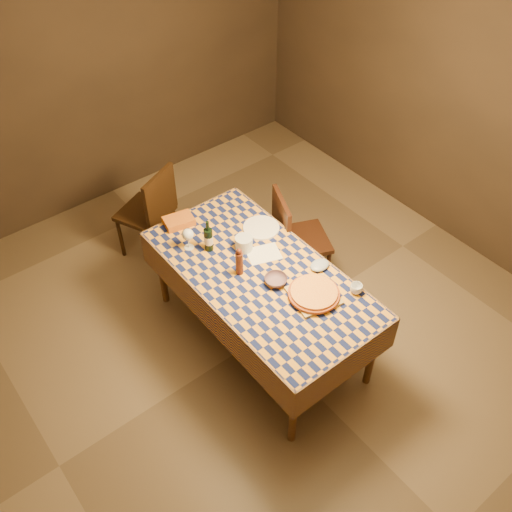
% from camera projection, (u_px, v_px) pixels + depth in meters
% --- Properties ---
extents(room, '(5.00, 5.10, 2.70)m').
position_uv_depth(room, '(261.00, 211.00, 3.73)').
color(room, brown).
rests_on(room, ground).
extents(dining_table, '(0.94, 1.84, 0.77)m').
position_uv_depth(dining_table, '(260.00, 280.00, 4.18)').
color(dining_table, brown).
rests_on(dining_table, ground).
extents(cutting_board, '(0.37, 0.37, 0.02)m').
position_uv_depth(cutting_board, '(314.00, 295.00, 3.96)').
color(cutting_board, tan).
rests_on(cutting_board, dining_table).
extents(pizza, '(0.37, 0.37, 0.04)m').
position_uv_depth(pizza, '(314.00, 293.00, 3.94)').
color(pizza, '#984119').
rests_on(pizza, cutting_board).
extents(pepper_mill, '(0.07, 0.07, 0.24)m').
position_uv_depth(pepper_mill, '(239.00, 262.00, 4.05)').
color(pepper_mill, '#4F1F12').
rests_on(pepper_mill, dining_table).
extents(bowl, '(0.18, 0.18, 0.05)m').
position_uv_depth(bowl, '(276.00, 280.00, 4.04)').
color(bowl, '#684C57').
rests_on(bowl, dining_table).
extents(wine_glass, '(0.09, 0.09, 0.18)m').
position_uv_depth(wine_glass, '(188.00, 235.00, 4.23)').
color(wine_glass, white).
rests_on(wine_glass, dining_table).
extents(wine_bottle, '(0.07, 0.07, 0.27)m').
position_uv_depth(wine_bottle, '(209.00, 239.00, 4.24)').
color(wine_bottle, black).
rests_on(wine_bottle, dining_table).
extents(deli_tub, '(0.15, 0.15, 0.11)m').
position_uv_depth(deli_tub, '(244.00, 243.00, 4.27)').
color(deli_tub, silver).
rests_on(deli_tub, dining_table).
extents(takeout_container, '(0.26, 0.20, 0.06)m').
position_uv_depth(takeout_container, '(179.00, 221.00, 4.50)').
color(takeout_container, '#C06019').
rests_on(takeout_container, dining_table).
extents(white_plate, '(0.35, 0.35, 0.02)m').
position_uv_depth(white_plate, '(261.00, 228.00, 4.47)').
color(white_plate, white).
rests_on(white_plate, dining_table).
extents(tumbler, '(0.11, 0.11, 0.07)m').
position_uv_depth(tumbler, '(356.00, 289.00, 3.97)').
color(tumbler, white).
rests_on(tumbler, dining_table).
extents(flour_patch, '(0.29, 0.26, 0.00)m').
position_uv_depth(flour_patch, '(264.00, 254.00, 4.27)').
color(flour_patch, white).
rests_on(flour_patch, dining_table).
extents(flour_bag, '(0.19, 0.17, 0.04)m').
position_uv_depth(flour_bag, '(320.00, 265.00, 4.15)').
color(flour_bag, '#96A7C0').
rests_on(flour_bag, dining_table).
extents(chair_far, '(0.56, 0.56, 0.93)m').
position_uv_depth(chair_far, '(152.00, 209.00, 5.03)').
color(chair_far, black).
rests_on(chair_far, ground).
extents(chair_right, '(0.56, 0.56, 0.93)m').
position_uv_depth(chair_right, '(294.00, 235.00, 4.78)').
color(chair_right, black).
rests_on(chair_right, ground).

